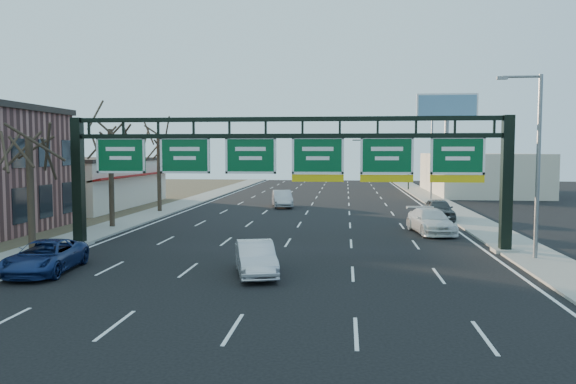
# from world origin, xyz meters

# --- Properties ---
(ground) EXTENTS (160.00, 160.00, 0.00)m
(ground) POSITION_xyz_m (0.00, 0.00, 0.00)
(ground) COLOR black
(ground) RESTS_ON ground
(sidewalk_left) EXTENTS (3.00, 120.00, 0.12)m
(sidewalk_left) POSITION_xyz_m (-12.80, 20.00, 0.06)
(sidewalk_left) COLOR gray
(sidewalk_left) RESTS_ON ground
(sidewalk_right) EXTENTS (3.00, 120.00, 0.12)m
(sidewalk_right) POSITION_xyz_m (12.80, 20.00, 0.06)
(sidewalk_right) COLOR gray
(sidewalk_right) RESTS_ON ground
(lane_markings) EXTENTS (21.60, 120.00, 0.01)m
(lane_markings) POSITION_xyz_m (0.00, 20.00, 0.01)
(lane_markings) COLOR white
(lane_markings) RESTS_ON ground
(sign_gantry) EXTENTS (24.60, 1.20, 7.20)m
(sign_gantry) POSITION_xyz_m (0.16, 8.00, 4.63)
(sign_gantry) COLOR black
(sign_gantry) RESTS_ON ground
(cream_strip) EXTENTS (10.90, 18.40, 4.70)m
(cream_strip) POSITION_xyz_m (-21.48, 29.00, 2.36)
(cream_strip) COLOR beige
(cream_strip) RESTS_ON ground
(building_right_distant) EXTENTS (12.00, 20.00, 5.00)m
(building_right_distant) POSITION_xyz_m (20.00, 50.00, 2.50)
(building_right_distant) COLOR beige
(building_right_distant) RESTS_ON ground
(tree_gantry) EXTENTS (3.60, 3.60, 8.48)m
(tree_gantry) POSITION_xyz_m (-12.80, 5.00, 7.11)
(tree_gantry) COLOR #2F221A
(tree_gantry) RESTS_ON sidewalk_left
(tree_mid) EXTENTS (3.60, 3.60, 9.24)m
(tree_mid) POSITION_xyz_m (-12.80, 15.00, 7.85)
(tree_mid) COLOR #2F221A
(tree_mid) RESTS_ON sidewalk_left
(tree_far) EXTENTS (3.60, 3.60, 8.86)m
(tree_far) POSITION_xyz_m (-12.80, 25.00, 7.48)
(tree_far) COLOR #2F221A
(tree_far) RESTS_ON sidewalk_left
(streetlight_near) EXTENTS (2.15, 0.22, 9.00)m
(streetlight_near) POSITION_xyz_m (12.47, 6.00, 5.08)
(streetlight_near) COLOR slate
(streetlight_near) RESTS_ON sidewalk_right
(streetlight_far) EXTENTS (2.15, 0.22, 9.00)m
(streetlight_far) POSITION_xyz_m (12.47, 40.00, 5.08)
(streetlight_far) COLOR slate
(streetlight_far) RESTS_ON sidewalk_right
(billboard_right) EXTENTS (7.00, 0.50, 12.00)m
(billboard_right) POSITION_xyz_m (15.00, 44.98, 9.06)
(billboard_right) COLOR slate
(billboard_right) RESTS_ON ground
(traffic_signal_mast) EXTENTS (10.16, 0.54, 7.00)m
(traffic_signal_mast) POSITION_xyz_m (5.69, 55.00, 5.50)
(traffic_signal_mast) COLOR black
(traffic_signal_mast) RESTS_ON ground
(car_blue_suv) EXTENTS (2.83, 5.26, 1.40)m
(car_blue_suv) POSITION_xyz_m (-9.79, 0.89, 0.70)
(car_blue_suv) COLOR navy
(car_blue_suv) RESTS_ON ground
(car_silver_sedan) EXTENTS (2.60, 4.64, 1.45)m
(car_silver_sedan) POSITION_xyz_m (-0.50, 1.37, 0.72)
(car_silver_sedan) COLOR silver
(car_silver_sedan) RESTS_ON ground
(car_white_wagon) EXTENTS (3.00, 5.70, 1.58)m
(car_white_wagon) POSITION_xyz_m (8.85, 14.65, 0.79)
(car_white_wagon) COLOR white
(car_white_wagon) RESTS_ON ground
(car_grey_far) EXTENTS (2.10, 4.88, 1.64)m
(car_grey_far) POSITION_xyz_m (10.50, 21.87, 0.82)
(car_grey_far) COLOR #3C3F40
(car_grey_far) RESTS_ON ground
(car_silver_distant) EXTENTS (2.58, 5.05, 1.59)m
(car_silver_distant) POSITION_xyz_m (-2.67, 30.53, 0.79)
(car_silver_distant) COLOR #ACABB0
(car_silver_distant) RESTS_ON ground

